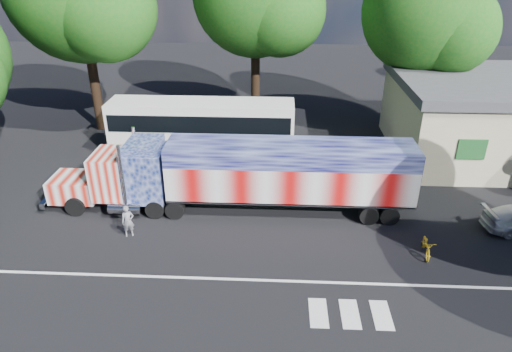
{
  "coord_description": "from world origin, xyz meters",
  "views": [
    {
      "loc": [
        1.09,
        -18.18,
        12.53
      ],
      "look_at": [
        0.0,
        3.0,
        1.9
      ],
      "focal_mm": 32.0,
      "sensor_mm": 36.0,
      "label": 1
    }
  ],
  "objects_px": {
    "coach_bus": "(202,127)",
    "woman": "(128,221)",
    "semi_truck": "(244,174)",
    "tree_ne_a": "(426,12)",
    "bicycle": "(427,246)"
  },
  "relations": [
    {
      "from": "semi_truck",
      "to": "coach_bus",
      "type": "relative_size",
      "value": 1.57
    },
    {
      "from": "semi_truck",
      "to": "tree_ne_a",
      "type": "distance_m",
      "value": 18.22
    },
    {
      "from": "bicycle",
      "to": "woman",
      "type": "bearing_deg",
      "value": -175.46
    },
    {
      "from": "semi_truck",
      "to": "woman",
      "type": "height_order",
      "value": "semi_truck"
    },
    {
      "from": "semi_truck",
      "to": "tree_ne_a",
      "type": "relative_size",
      "value": 1.49
    },
    {
      "from": "coach_bus",
      "to": "bicycle",
      "type": "distance_m",
      "value": 16.35
    },
    {
      "from": "woman",
      "to": "bicycle",
      "type": "xyz_separation_m",
      "value": [
        13.95,
        -0.81,
        -0.36
      ]
    },
    {
      "from": "coach_bus",
      "to": "woman",
      "type": "bearing_deg",
      "value": -101.09
    },
    {
      "from": "woman",
      "to": "tree_ne_a",
      "type": "bearing_deg",
      "value": 19.63
    },
    {
      "from": "semi_truck",
      "to": "woman",
      "type": "xyz_separation_m",
      "value": [
        -5.38,
        -2.75,
        -1.3
      ]
    },
    {
      "from": "woman",
      "to": "tree_ne_a",
      "type": "xyz_separation_m",
      "value": [
        17.04,
        15.16,
        7.79
      ]
    },
    {
      "from": "semi_truck",
      "to": "bicycle",
      "type": "distance_m",
      "value": 9.43
    },
    {
      "from": "tree_ne_a",
      "to": "semi_truck",
      "type": "bearing_deg",
      "value": -133.2
    },
    {
      "from": "tree_ne_a",
      "to": "woman",
      "type": "bearing_deg",
      "value": -138.33
    },
    {
      "from": "coach_bus",
      "to": "woman",
      "type": "xyz_separation_m",
      "value": [
        -2.01,
        -10.28,
        -1.04
      ]
    }
  ]
}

